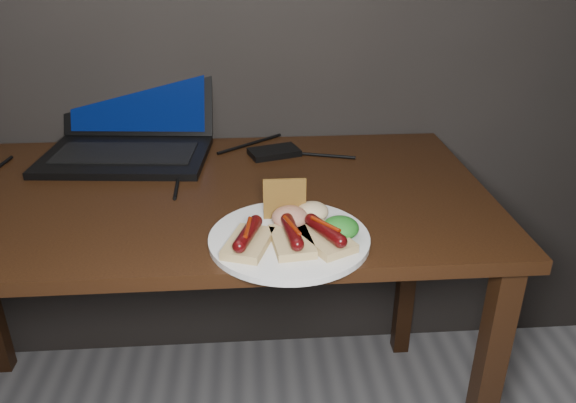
# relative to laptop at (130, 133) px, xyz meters

# --- Properties ---
(desk) EXTENTS (1.40, 0.70, 0.75)m
(desk) POSITION_rel_laptop_xyz_m (0.15, -0.26, -0.14)
(desk) COLOR #321C0C
(desk) RESTS_ON ground
(laptop) EXTENTS (0.44, 0.39, 0.25)m
(laptop) POSITION_rel_laptop_xyz_m (0.00, 0.00, 0.00)
(laptop) COLOR black
(laptop) RESTS_ON desk
(hard_drive) EXTENTS (0.14, 0.11, 0.02)m
(hard_drive) POSITION_rel_laptop_xyz_m (0.38, -0.05, -0.04)
(hard_drive) COLOR black
(hard_drive) RESTS_ON desk
(desk_cables) EXTENTS (0.92, 0.41, 0.01)m
(desk_cables) POSITION_rel_laptop_xyz_m (0.14, -0.10, -0.05)
(desk_cables) COLOR black
(desk_cables) RESTS_ON desk
(plate) EXTENTS (0.32, 0.32, 0.01)m
(plate) POSITION_rel_laptop_xyz_m (0.38, -0.51, -0.05)
(plate) COLOR silver
(plate) RESTS_ON desk
(bread_sausage_left) EXTENTS (0.10, 0.13, 0.04)m
(bread_sausage_left) POSITION_rel_laptop_xyz_m (0.31, -0.54, -0.02)
(bread_sausage_left) COLOR tan
(bread_sausage_left) RESTS_ON plate
(bread_sausage_center) EXTENTS (0.08, 0.12, 0.04)m
(bread_sausage_center) POSITION_rel_laptop_xyz_m (0.39, -0.54, -0.02)
(bread_sausage_center) COLOR tan
(bread_sausage_center) RESTS_ON plate
(bread_sausage_right) EXTENTS (0.11, 0.13, 0.04)m
(bread_sausage_right) POSITION_rel_laptop_xyz_m (0.45, -0.54, -0.02)
(bread_sausage_right) COLOR tan
(bread_sausage_right) RESTS_ON plate
(crispbread) EXTENTS (0.08, 0.01, 0.08)m
(crispbread) POSITION_rel_laptop_xyz_m (0.38, -0.43, 0.00)
(crispbread) COLOR olive
(crispbread) RESTS_ON plate
(salad_greens) EXTENTS (0.07, 0.07, 0.04)m
(salad_greens) POSITION_rel_laptop_xyz_m (0.48, -0.52, -0.02)
(salad_greens) COLOR #1C5711
(salad_greens) RESTS_ON plate
(salsa_mound) EXTENTS (0.07, 0.07, 0.04)m
(salsa_mound) POSITION_rel_laptop_xyz_m (0.39, -0.47, -0.02)
(salsa_mound) COLOR maroon
(salsa_mound) RESTS_ON plate
(coleslaw_mound) EXTENTS (0.06, 0.06, 0.04)m
(coleslaw_mound) POSITION_rel_laptop_xyz_m (0.43, -0.45, -0.02)
(coleslaw_mound) COLOR silver
(coleslaw_mound) RESTS_ON plate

